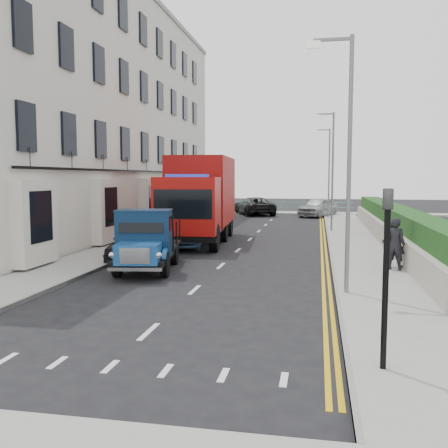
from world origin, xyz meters
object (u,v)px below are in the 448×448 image
lamp_far (328,168)px  parked_car_front (137,243)px  lamp_mid (331,164)px  red_lorry (200,197)px  bedford_lorry (145,244)px  pedestrian_east_near (395,244)px  lamp_near (345,150)px

lamp_far → parked_car_front: lamp_far is taller
lamp_mid → lamp_far: size_ratio=1.00×
lamp_mid → red_lorry: bearing=-140.1°
lamp_mid → bedford_lorry: (-6.46, -13.79, -3.01)m
lamp_mid → pedestrian_east_near: (1.92, -12.26, -2.98)m
lamp_mid → pedestrian_east_near: 12.76m
red_lorry → parked_car_front: 6.00m
red_lorry → lamp_near: bearing=-62.3°
lamp_far → bedford_lorry: (-6.46, -23.79, -3.01)m
bedford_lorry → pedestrian_east_near: size_ratio=2.64×
lamp_near → bedford_lorry: size_ratio=1.48×
lamp_far → pedestrian_east_near: bearing=-85.1°
lamp_mid → bedford_lorry: 15.52m
lamp_near → lamp_far: 26.00m
bedford_lorry → pedestrian_east_near: bearing=1.1°
red_lorry → pedestrian_east_near: (8.46, -6.79, -1.27)m
lamp_far → red_lorry: bearing=-112.9°
lamp_far → bedford_lorry: size_ratio=1.48×
lamp_near → lamp_far: bearing=90.0°
lamp_mid → parked_car_front: 13.96m
lamp_mid → parked_car_front: (-7.78, -11.11, -3.33)m
lamp_far → pedestrian_east_near: (1.92, -22.26, -2.98)m
bedford_lorry → red_lorry: red_lorry is taller
bedford_lorry → red_lorry: size_ratio=0.57×
red_lorry → parked_car_front: (-1.24, -5.64, -1.62)m
parked_car_front → lamp_far: bearing=67.4°
pedestrian_east_near → lamp_near: bearing=82.1°
lamp_near → red_lorry: size_ratio=0.84×
lamp_far → lamp_mid: bearing=-90.0°
lamp_near → parked_car_front: lamp_near is taller
lamp_far → pedestrian_east_near: lamp_far is taller
lamp_far → bedford_lorry: 24.83m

